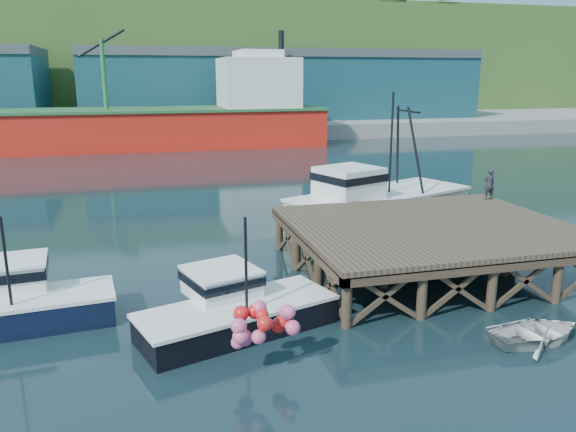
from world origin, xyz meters
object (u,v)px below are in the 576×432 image
object	(u,v)px
boat_navy	(15,302)
boat_black	(234,308)
dockworker	(489,184)
dinghy	(537,332)
trawler	(377,199)

from	to	relation	value
boat_navy	boat_black	size ratio (longest dim) A/B	0.95
boat_navy	dockworker	distance (m)	22.83
boat_navy	dockworker	world-z (taller)	boat_navy
boat_navy	dinghy	xyz separation A→B (m)	(16.70, -5.90, -0.49)
trawler	dinghy	size ratio (longest dim) A/B	3.66
dockworker	boat_black	bearing A→B (deg)	29.97
boat_navy	trawler	bearing A→B (deg)	21.66
dinghy	boat_navy	bearing A→B (deg)	65.75
boat_black	trawler	xyz separation A→B (m)	(10.28, 11.43, 0.80)
boat_navy	dinghy	world-z (taller)	boat_navy
boat_black	dockworker	xyz separation A→B (m)	(14.86, 7.48, 2.17)
trawler	dockworker	xyz separation A→B (m)	(4.58, -3.95, 1.38)
boat_navy	boat_black	bearing A→B (deg)	-23.62
boat_navy	boat_black	world-z (taller)	boat_black
boat_black	boat_navy	bearing A→B (deg)	144.38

